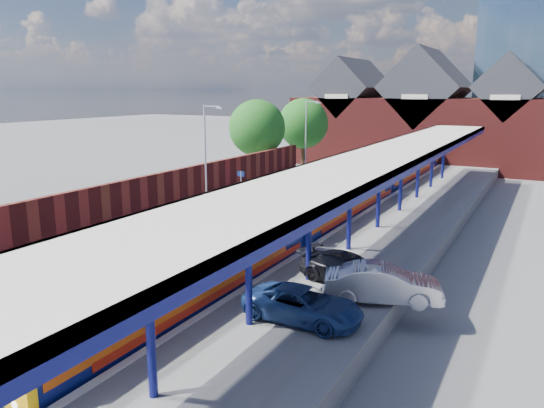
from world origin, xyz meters
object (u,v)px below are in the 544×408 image
at_px(platform_sign, 241,183).
at_px(parked_car_silver, 383,284).
at_px(train, 375,178).
at_px(lamp_post_c, 207,151).
at_px(lamp_post_d, 307,134).
at_px(parked_car_dark, 348,269).
at_px(parked_car_blue, 303,305).

distance_m(platform_sign, parked_car_silver, 18.04).
relative_size(train, lamp_post_c, 9.42).
height_order(train, platform_sign, platform_sign).
distance_m(lamp_post_d, parked_car_dark, 28.17).
distance_m(parked_car_silver, parked_car_blue, 3.54).
height_order(parked_car_silver, parked_car_dark, parked_car_silver).
distance_m(train, lamp_post_c, 14.36).
bearing_deg(platform_sign, parked_car_blue, -52.21).
bearing_deg(lamp_post_c, parked_car_dark, -33.85).
distance_m(parked_car_dark, parked_car_blue, 4.12).
bearing_deg(parked_car_dark, parked_car_silver, -108.05).
bearing_deg(parked_car_silver, parked_car_blue, 126.66).
bearing_deg(parked_car_silver, train, -1.47).
bearing_deg(parked_car_blue, parked_car_dark, 0.33).
height_order(train, parked_car_silver, train).
bearing_deg(train, lamp_post_c, -123.95).
height_order(lamp_post_c, parked_car_dark, lamp_post_c).
height_order(parked_car_dark, parked_car_blue, parked_car_dark).
relative_size(parked_car_silver, parked_car_dark, 1.01).
relative_size(lamp_post_c, platform_sign, 2.80).
bearing_deg(train, lamp_post_d, 151.12).
xyz_separation_m(lamp_post_c, parked_car_silver, (14.86, -9.92, -3.27)).
bearing_deg(parked_car_dark, lamp_post_d, 42.65).
height_order(lamp_post_d, parked_car_silver, lamp_post_d).
bearing_deg(platform_sign, parked_car_dark, -42.62).
bearing_deg(train, platform_sign, -123.89).
xyz_separation_m(parked_car_dark, parked_car_blue, (-0.15, -4.12, -0.04)).
bearing_deg(parked_car_dark, parked_car_blue, -167.22).
bearing_deg(parked_car_blue, parked_car_silver, -31.49).
xyz_separation_m(platform_sign, parked_car_dark, (11.67, -10.74, -1.06)).
xyz_separation_m(train, lamp_post_d, (-7.86, 4.33, 2.87)).
relative_size(train, parked_car_silver, 14.96).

